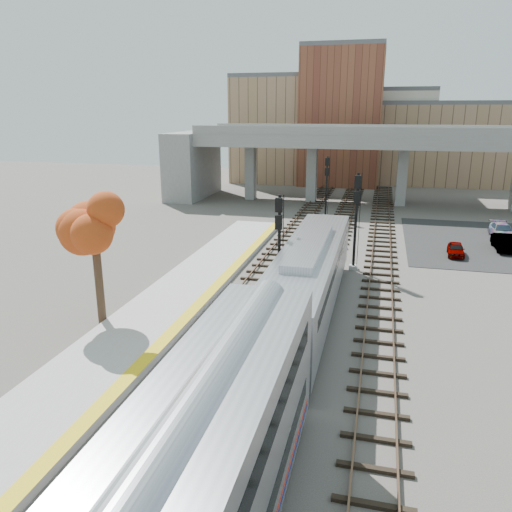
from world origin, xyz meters
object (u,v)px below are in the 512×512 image
at_px(tree, 93,223).
at_px(car_c, 502,231).
at_px(locomotive, 309,277).
at_px(car_a, 456,249).
at_px(signal_mast_near, 279,251).
at_px(signal_mast_mid, 356,223).
at_px(car_b, 504,243).
at_px(signal_mast_far, 326,188).

xyz_separation_m(tree, car_c, (25.35, 26.05, -5.01)).
bearing_deg(locomotive, car_a, 56.53).
bearing_deg(car_a, locomotive, -119.99).
xyz_separation_m(signal_mast_near, tree, (-8.66, -5.79, 2.53)).
distance_m(signal_mast_mid, tree, 18.49).
bearing_deg(car_c, car_a, -123.84).
relative_size(signal_mast_near, signal_mast_mid, 0.93).
bearing_deg(car_a, car_c, 59.88).
bearing_deg(car_c, signal_mast_near, -129.73).
relative_size(signal_mast_mid, car_c, 1.61).
xyz_separation_m(car_a, car_b, (4.08, 2.72, 0.12)).
bearing_deg(signal_mast_far, signal_mast_near, -90.00).
relative_size(signal_mast_near, car_a, 2.11).
relative_size(signal_mast_mid, car_b, 1.80).
bearing_deg(tree, car_b, 41.14).
relative_size(signal_mast_near, car_c, 1.49).
xyz_separation_m(locomotive, signal_mast_mid, (2.00, 9.20, 1.24)).
relative_size(locomotive, signal_mast_mid, 2.69).
distance_m(signal_mast_near, car_b, 22.52).
height_order(signal_mast_mid, car_b, signal_mast_mid).
distance_m(locomotive, signal_mast_mid, 9.50).
distance_m(locomotive, signal_mast_far, 27.47).
xyz_separation_m(signal_mast_far, car_a, (11.87, -12.60, -2.60)).
xyz_separation_m(signal_mast_near, signal_mast_mid, (4.10, 7.42, 0.36)).
bearing_deg(car_b, signal_mast_mid, -145.44).
bearing_deg(car_a, signal_mast_far, 136.77).
xyz_separation_m(car_a, car_c, (4.83, 7.27, 0.11)).
height_order(signal_mast_far, tree, tree).
bearing_deg(signal_mast_mid, locomotive, -102.26).
distance_m(car_b, car_c, 4.62).
relative_size(locomotive, car_a, 6.14).
xyz_separation_m(signal_mast_mid, tree, (-12.76, -13.21, 2.17)).
bearing_deg(tree, car_a, 42.46).
bearing_deg(car_b, tree, -139.27).
xyz_separation_m(signal_mast_mid, car_c, (12.60, 12.84, -2.84)).
bearing_deg(signal_mast_near, tree, -146.24).
height_order(signal_mast_near, car_c, signal_mast_near).
bearing_deg(car_b, car_a, -146.78).
xyz_separation_m(signal_mast_mid, car_b, (11.85, 8.29, -2.83)).
relative_size(signal_mast_near, signal_mast_far, 1.00).
xyz_separation_m(signal_mast_mid, car_a, (7.77, 5.57, -2.95)).
bearing_deg(signal_mast_near, car_a, 47.60).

